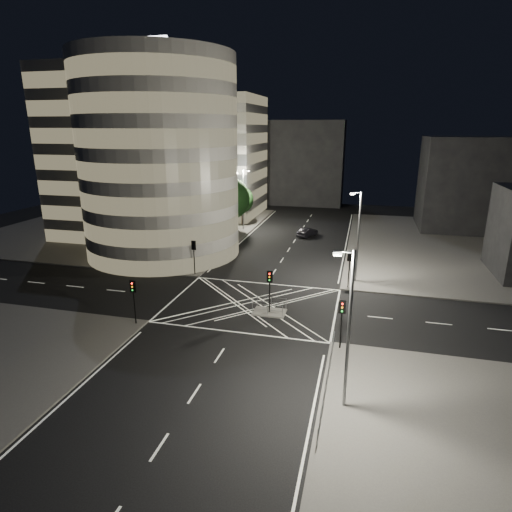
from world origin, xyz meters
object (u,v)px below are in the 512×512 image
(traffic_signal_nl, at_px, (134,294))
(street_lamp_right_far, at_px, (358,234))
(traffic_signal_nr, at_px, (342,315))
(street_lamp_left_far, at_px, (243,197))
(street_lamp_right_near, at_px, (348,326))
(traffic_signal_island, at_px, (270,284))
(street_lamp_left_near, at_px, (204,219))
(central_island, at_px, (269,312))
(sedan, at_px, (307,232))
(traffic_signal_fl, at_px, (194,251))
(traffic_signal_fr, at_px, (349,262))

(traffic_signal_nl, relative_size, street_lamp_right_far, 0.40)
(traffic_signal_nr, bearing_deg, street_lamp_left_far, 116.36)
(street_lamp_right_near, bearing_deg, traffic_signal_nr, 95.04)
(traffic_signal_island, distance_m, street_lamp_left_near, 17.89)
(central_island, xyz_separation_m, traffic_signal_nl, (-10.80, -5.30, 2.84))
(traffic_signal_nr, distance_m, street_lamp_left_near, 26.32)
(traffic_signal_nl, bearing_deg, street_lamp_right_near, -21.55)
(street_lamp_left_near, xyz_separation_m, street_lamp_right_near, (18.87, -26.00, 0.00))
(street_lamp_left_near, relative_size, sedan, 2.36)
(traffic_signal_fl, bearing_deg, traffic_signal_island, -37.54)
(traffic_signal_island, relative_size, street_lamp_left_near, 0.40)
(traffic_signal_fl, relative_size, street_lamp_right_near, 0.40)
(traffic_signal_nl, height_order, street_lamp_right_near, street_lamp_right_near)
(street_lamp_right_far, bearing_deg, central_island, -125.30)
(street_lamp_left_far, bearing_deg, sedan, -8.74)
(traffic_signal_fr, relative_size, street_lamp_right_far, 0.40)
(traffic_signal_fl, distance_m, street_lamp_left_near, 5.86)
(central_island, height_order, traffic_signal_nr, traffic_signal_nr)
(central_island, height_order, traffic_signal_nl, traffic_signal_nl)
(traffic_signal_fl, height_order, traffic_signal_nr, same)
(street_lamp_left_near, distance_m, sedan, 20.23)
(street_lamp_left_near, xyz_separation_m, street_lamp_left_far, (0.00, 18.00, 0.00))
(street_lamp_right_far, relative_size, sedan, 2.36)
(street_lamp_right_near, bearing_deg, traffic_signal_fl, 131.24)
(traffic_signal_island, distance_m, street_lamp_left_far, 33.61)
(traffic_signal_fl, relative_size, sedan, 0.95)
(street_lamp_left_far, height_order, street_lamp_right_far, same)
(traffic_signal_nr, height_order, traffic_signal_island, same)
(traffic_signal_fr, relative_size, traffic_signal_nr, 1.00)
(sedan, bearing_deg, traffic_signal_fl, 87.30)
(traffic_signal_nl, height_order, street_lamp_right_far, street_lamp_right_far)
(central_island, bearing_deg, sedan, 90.96)
(street_lamp_left_near, bearing_deg, traffic_signal_nl, -88.06)
(traffic_signal_island, bearing_deg, street_lamp_right_near, -59.25)
(traffic_signal_nr, bearing_deg, traffic_signal_fr, 90.00)
(traffic_signal_fl, height_order, sedan, traffic_signal_fl)
(traffic_signal_fr, distance_m, street_lamp_right_far, 3.48)
(street_lamp_left_near, distance_m, street_lamp_right_near, 32.13)
(central_island, relative_size, traffic_signal_fl, 0.75)
(street_lamp_right_far, height_order, street_lamp_right_near, same)
(traffic_signal_fl, height_order, traffic_signal_nl, same)
(sedan, bearing_deg, street_lamp_right_far, 135.21)
(traffic_signal_fl, height_order, street_lamp_left_near, street_lamp_left_near)
(traffic_signal_fl, bearing_deg, street_lamp_left_near, 96.97)
(street_lamp_left_far, xyz_separation_m, street_lamp_right_far, (18.87, -21.00, 0.00))
(traffic_signal_island, height_order, street_lamp_right_near, street_lamp_right_near)
(central_island, relative_size, sedan, 0.71)
(street_lamp_left_near, bearing_deg, street_lamp_left_far, 90.00)
(traffic_signal_island, xyz_separation_m, street_lamp_right_near, (7.44, -12.50, 2.63))
(traffic_signal_nr, xyz_separation_m, street_lamp_right_far, (0.64, 15.80, 2.63))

